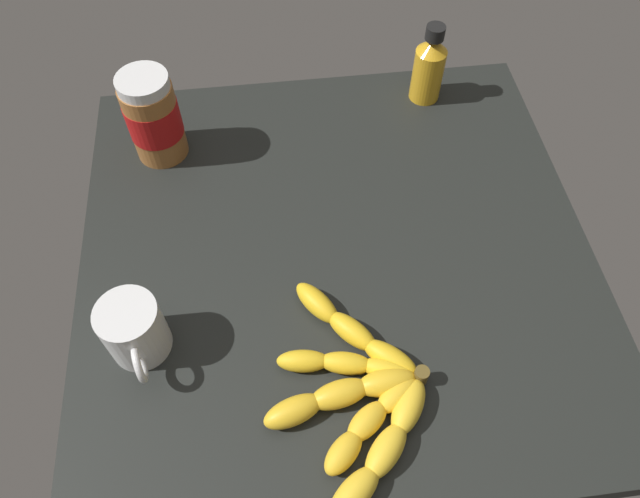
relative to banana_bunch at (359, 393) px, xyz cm
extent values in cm
cube|color=black|center=(0.46, 24.19, -4.18)|extent=(79.42, 79.88, 4.92)
ellipsoid|color=yellow|center=(4.98, 4.42, -0.07)|extent=(8.37, 7.85, 3.29)
ellipsoid|color=yellow|center=(0.28, 8.99, -0.07)|extent=(7.97, 8.28, 3.29)
ellipsoid|color=yellow|center=(-3.85, 14.09, -0.07)|extent=(7.45, 8.60, 3.29)
ellipsoid|color=yellow|center=(4.46, 2.77, -0.17)|extent=(7.87, 5.34, 3.09)
ellipsoid|color=yellow|center=(-1.09, 4.41, -0.17)|extent=(7.77, 4.68, 3.09)
ellipsoid|color=yellow|center=(-6.80, 5.43, -0.17)|extent=(7.58, 3.96, 3.09)
ellipsoid|color=gold|center=(3.88, 0.95, 0.10)|extent=(8.34, 4.22, 3.64)
ellipsoid|color=gold|center=(-2.53, 0.12, 0.10)|extent=(8.63, 5.06, 3.64)
ellipsoid|color=gold|center=(-8.81, -1.42, 0.10)|extent=(8.81, 5.84, 3.64)
ellipsoid|color=gold|center=(5.09, -0.86, -0.04)|extent=(7.35, 6.29, 3.36)
ellipsoid|color=gold|center=(0.79, -3.85, -0.04)|extent=(7.23, 6.70, 3.36)
ellipsoid|color=gold|center=(-3.12, -7.33, -0.04)|extent=(7.02, 7.02, 3.36)
ellipsoid|color=yellow|center=(6.05, -2.68, 0.09)|extent=(7.41, 8.74, 3.62)
ellipsoid|color=yellow|center=(2.15, -7.79, 0.09)|extent=(8.09, 8.42, 3.62)
ellipsoid|color=yellow|center=(-2.52, -12.22, 0.09)|extent=(8.56, 7.88, 3.62)
cylinder|color=brown|center=(8.61, 1.30, 0.08)|extent=(2.00, 2.00, 3.00)
cylinder|color=#9E602D|center=(-26.94, 48.56, 5.36)|extent=(8.77, 8.77, 14.17)
cylinder|color=#B71414|center=(-26.94, 48.56, 6.07)|extent=(8.95, 8.95, 6.37)
cylinder|color=silver|center=(-26.94, 48.56, 13.41)|extent=(8.35, 8.35, 1.93)
cylinder|color=gold|center=(21.67, 56.77, 3.34)|extent=(5.63, 5.63, 10.11)
cone|color=gold|center=(21.67, 56.77, 9.70)|extent=(5.63, 5.63, 2.62)
cylinder|color=black|center=(21.67, 56.77, 12.22)|extent=(3.34, 3.34, 2.40)
cylinder|color=silver|center=(-28.97, 11.39, 3.07)|extent=(8.40, 8.40, 9.58)
torus|color=silver|center=(-27.85, 6.10, 3.55)|extent=(2.06, 5.31, 5.21)
camera|label=1|loc=(-8.41, -26.42, 74.63)|focal=32.98mm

